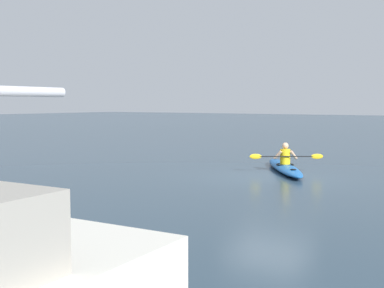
% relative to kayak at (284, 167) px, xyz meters
% --- Properties ---
extents(ground_plane, '(160.00, 160.00, 0.00)m').
position_rel_kayak_xyz_m(ground_plane, '(-0.22, 1.63, -0.13)').
color(ground_plane, '#283D4C').
extents(kayak, '(3.19, 4.24, 0.26)m').
position_rel_kayak_xyz_m(kayak, '(0.00, 0.00, 0.00)').
color(kayak, '#1959A5').
rests_on(kayak, ground).
extents(kayaker, '(2.02, 1.40, 0.71)m').
position_rel_kayak_xyz_m(kayaker, '(-0.07, 0.10, 0.43)').
color(kayaker, yellow).
rests_on(kayaker, kayak).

